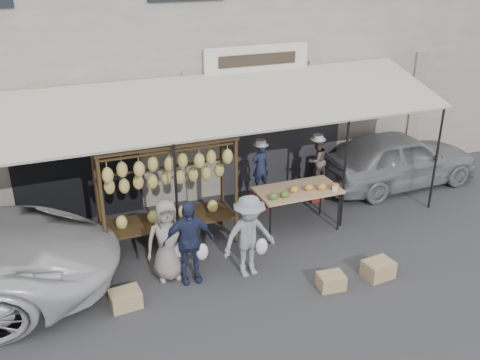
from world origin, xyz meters
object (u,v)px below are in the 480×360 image
(customer_mid, at_px, (189,242))
(crate_far, at_px, (126,299))
(vendor_left, at_px, (260,167))
(customer_right, at_px, (249,236))
(customer_left, at_px, (167,240))
(crate_near_a, at_px, (331,281))
(crate_near_b, at_px, (378,269))
(vendor_right, at_px, (317,160))
(produce_table, at_px, (299,191))
(banana_rack, at_px, (166,172))
(sedan, at_px, (398,159))

(customer_mid, bearing_deg, crate_far, -158.27)
(vendor_left, height_order, customer_right, customer_right)
(vendor_left, distance_m, customer_left, 3.23)
(vendor_left, distance_m, crate_near_a, 3.38)
(crate_near_b, distance_m, crate_far, 4.41)
(customer_left, distance_m, customer_mid, 0.39)
(vendor_right, relative_size, customer_mid, 0.70)
(vendor_left, distance_m, crate_far, 4.35)
(customer_mid, relative_size, crate_near_a, 3.43)
(produce_table, distance_m, vendor_right, 1.51)
(banana_rack, height_order, sedan, banana_rack)
(customer_mid, bearing_deg, sedan, 24.98)
(banana_rack, distance_m, produce_table, 2.73)
(customer_right, bearing_deg, produce_table, 29.79)
(crate_near_b, height_order, sedan, sedan)
(banana_rack, bearing_deg, crate_near_b, -37.13)
(crate_near_a, relative_size, crate_near_b, 0.87)
(customer_left, bearing_deg, crate_near_a, -24.33)
(customer_mid, height_order, crate_far, customer_mid)
(vendor_left, bearing_deg, crate_near_a, 83.93)
(customer_right, bearing_deg, customer_left, 155.59)
(banana_rack, height_order, customer_right, banana_rack)
(banana_rack, xyz_separation_m, sedan, (5.89, 0.82, -0.88))
(vendor_left, distance_m, vendor_right, 1.35)
(crate_near_b, bearing_deg, customer_left, 158.61)
(banana_rack, relative_size, crate_far, 5.33)
(vendor_right, xyz_separation_m, customer_right, (-2.58, -2.27, -0.20))
(vendor_left, height_order, crate_near_b, vendor_left)
(crate_near_b, bearing_deg, banana_rack, 142.87)
(crate_near_a, height_order, crate_far, crate_far)
(customer_mid, xyz_separation_m, customer_right, (1.03, -0.22, 0.01))
(crate_far, relative_size, sedan, 0.12)
(produce_table, distance_m, crate_near_b, 2.26)
(customer_right, xyz_separation_m, crate_near_b, (2.11, -0.92, -0.62))
(customer_mid, relative_size, customer_right, 0.99)
(banana_rack, height_order, produce_table, banana_rack)
(crate_near_a, bearing_deg, sedan, 41.09)
(banana_rack, distance_m, crate_far, 2.44)
(vendor_right, xyz_separation_m, customer_mid, (-3.61, -2.05, -0.21))
(vendor_left, xyz_separation_m, crate_near_a, (-0.08, -3.27, -0.86))
(sedan, bearing_deg, banana_rack, 96.18)
(banana_rack, xyz_separation_m, produce_table, (2.62, -0.32, -0.70))
(vendor_left, bearing_deg, vendor_right, 171.61)
(customer_right, xyz_separation_m, sedan, (4.83, 2.29, -0.09))
(vendor_left, relative_size, sedan, 0.27)
(produce_table, bearing_deg, banana_rack, 173.04)
(banana_rack, distance_m, vendor_left, 2.52)
(banana_rack, xyz_separation_m, customer_mid, (0.02, -1.26, -0.80))
(crate_near_b, bearing_deg, vendor_left, 104.96)
(customer_left, bearing_deg, customer_mid, -30.00)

